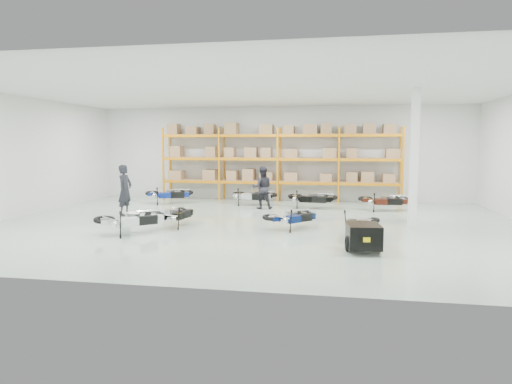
% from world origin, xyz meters
% --- Properties ---
extents(room, '(18.00, 18.00, 18.00)m').
position_xyz_m(room, '(0.00, 0.00, 2.25)').
color(room, '#A5B8A8').
rests_on(room, ground).
extents(pallet_rack, '(11.28, 0.98, 3.62)m').
position_xyz_m(pallet_rack, '(-0.00, 6.45, 2.26)').
color(pallet_rack, orange).
rests_on(pallet_rack, ground).
extents(structural_column, '(0.25, 0.25, 4.50)m').
position_xyz_m(structural_column, '(5.20, 0.50, 2.25)').
color(structural_column, white).
rests_on(structural_column, ground).
extents(moto_blue_centre, '(1.74, 1.78, 1.08)m').
position_xyz_m(moto_blue_centre, '(1.36, -0.68, 0.51)').
color(moto_blue_centre, '#081950').
rests_on(moto_blue_centre, ground).
extents(moto_silver_left, '(1.99, 1.95, 1.21)m').
position_xyz_m(moto_silver_left, '(-3.32, -2.28, 0.57)').
color(moto_silver_left, silver).
rests_on(moto_silver_left, ground).
extents(moto_black_far_left, '(1.17, 1.83, 1.10)m').
position_xyz_m(moto_black_far_left, '(-2.51, -0.92, 0.52)').
color(moto_black_far_left, black).
rests_on(moto_black_far_left, ground).
extents(moto_touring_right, '(1.09, 1.83, 1.12)m').
position_xyz_m(moto_touring_right, '(3.43, -1.87, 0.53)').
color(moto_touring_right, black).
rests_on(moto_touring_right, ground).
extents(trailer, '(0.89, 1.71, 0.71)m').
position_xyz_m(trailer, '(3.43, -3.47, 0.41)').
color(trailer, black).
rests_on(trailer, ground).
extents(moto_back_a, '(2.07, 1.50, 1.21)m').
position_xyz_m(moto_back_a, '(-4.78, 4.60, 0.57)').
color(moto_back_a, navy).
rests_on(moto_back_a, ground).
extents(moto_back_b, '(1.92, 1.15, 1.17)m').
position_xyz_m(moto_back_b, '(-0.93, 4.76, 0.55)').
color(moto_back_b, silver).
rests_on(moto_back_b, ground).
extents(moto_back_c, '(1.95, 1.16, 1.19)m').
position_xyz_m(moto_back_c, '(1.69, 4.24, 0.56)').
color(moto_back_c, black).
rests_on(moto_back_c, ground).
extents(moto_back_d, '(1.85, 1.02, 1.16)m').
position_xyz_m(moto_back_d, '(4.67, 4.06, 0.55)').
color(moto_back_d, '#40160C').
rests_on(moto_back_d, ground).
extents(person_left, '(0.55, 0.76, 1.93)m').
position_xyz_m(person_left, '(-5.21, 1.10, 0.96)').
color(person_left, '#202129').
rests_on(person_left, ground).
extents(person_back, '(0.98, 0.83, 1.78)m').
position_xyz_m(person_back, '(-0.35, 3.76, 0.89)').
color(person_back, '#222029').
rests_on(person_back, ground).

